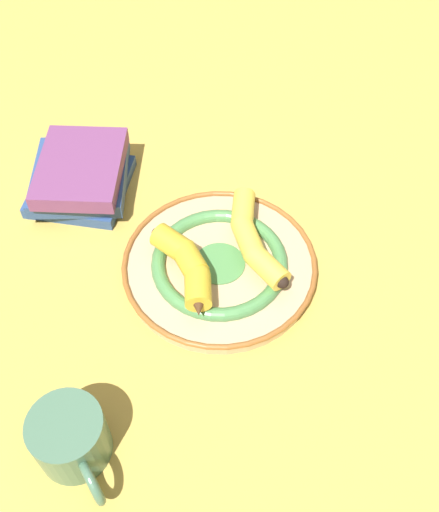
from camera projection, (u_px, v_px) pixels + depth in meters
The scene contains 6 objects.
ground_plane at pixel (239, 279), 0.94m from camera, with size 2.80×2.80×0.00m, color gold.
decorative_bowl at pixel (220, 265), 0.93m from camera, with size 0.30×0.30×0.04m.
banana_a at pixel (252, 236), 0.92m from camera, with size 0.21×0.08×0.04m.
banana_b at pixel (187, 266), 0.89m from camera, with size 0.17×0.09×0.04m.
book_stack at pixel (81, 175), 1.02m from camera, with size 0.20×0.19×0.08m.
coffee_mug at pixel (71, 439), 0.74m from camera, with size 0.13×0.10×0.08m.
Camera 1 is at (0.54, -0.07, 0.77)m, focal length 42.00 mm.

